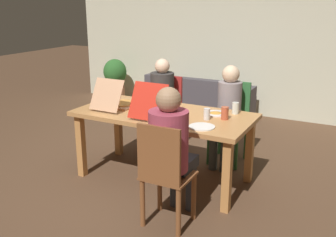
# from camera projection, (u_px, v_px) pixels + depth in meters

# --- Properties ---
(ground_plane) EXTENTS (20.00, 20.00, 0.00)m
(ground_plane) POSITION_uv_depth(u_px,v_px,m) (164.00, 178.00, 4.47)
(ground_plane) COLOR brown
(back_wall) EXTENTS (6.82, 0.12, 2.61)m
(back_wall) POSITION_uv_depth(u_px,v_px,m) (248.00, 39.00, 6.67)
(back_wall) COLOR beige
(back_wall) RESTS_ON ground
(dining_table) EXTENTS (1.93, 0.92, 0.78)m
(dining_table) POSITION_uv_depth(u_px,v_px,m) (164.00, 121.00, 4.27)
(dining_table) COLOR #C1854B
(dining_table) RESTS_ON ground
(chair_0) EXTENTS (0.41, 0.45, 0.99)m
(chair_0) POSITION_uv_depth(u_px,v_px,m) (231.00, 119.00, 4.86)
(chair_0) COLOR #316B37
(chair_0) RESTS_ON ground
(person_0) EXTENTS (0.29, 0.50, 1.22)m
(person_0) POSITION_uv_depth(u_px,v_px,m) (227.00, 108.00, 4.67)
(person_0) COLOR #3B4343
(person_0) RESTS_ON ground
(chair_1) EXTENTS (0.42, 0.38, 0.98)m
(chair_1) POSITION_uv_depth(u_px,v_px,m) (164.00, 174.00, 3.37)
(chair_1) COLOR brown
(chair_1) RESTS_ON ground
(person_1) EXTENTS (0.35, 0.53, 1.27)m
(person_1) POSITION_uv_depth(u_px,v_px,m) (171.00, 144.00, 3.41)
(person_1) COLOR #32353E
(person_1) RESTS_ON ground
(chair_2) EXTENTS (0.40, 0.43, 0.97)m
(chair_2) POSITION_uv_depth(u_px,v_px,m) (166.00, 110.00, 5.32)
(chair_2) COLOR #B42925
(chair_2) RESTS_ON ground
(person_2) EXTENTS (0.31, 0.53, 1.23)m
(person_2) POSITION_uv_depth(u_px,v_px,m) (160.00, 98.00, 5.13)
(person_2) COLOR #3E3E4A
(person_2) RESTS_ON ground
(pizza_box_0) EXTENTS (0.39, 0.57, 0.37)m
(pizza_box_0) POSITION_uv_depth(u_px,v_px,m) (159.00, 110.00, 4.16)
(pizza_box_0) COLOR red
(pizza_box_0) RESTS_ON dining_table
(pizza_box_1) EXTENTS (0.37, 0.54, 0.35)m
(pizza_box_1) POSITION_uv_depth(u_px,v_px,m) (118.00, 102.00, 4.47)
(pizza_box_1) COLOR tan
(pizza_box_1) RESTS_ON dining_table
(plate_0) EXTENTS (0.25, 0.25, 0.03)m
(plate_0) POSITION_uv_depth(u_px,v_px,m) (216.00, 113.00, 4.19)
(plate_0) COLOR white
(plate_0) RESTS_ON dining_table
(plate_1) EXTENTS (0.25, 0.25, 0.01)m
(plate_1) POSITION_uv_depth(u_px,v_px,m) (202.00, 127.00, 3.76)
(plate_1) COLOR white
(plate_1) RESTS_ON dining_table
(drinking_glass_0) EXTENTS (0.07, 0.07, 0.12)m
(drinking_glass_0) POSITION_uv_depth(u_px,v_px,m) (235.00, 108.00, 4.19)
(drinking_glass_0) COLOR silver
(drinking_glass_0) RESTS_ON dining_table
(drinking_glass_1) EXTENTS (0.07, 0.07, 0.12)m
(drinking_glass_1) POSITION_uv_depth(u_px,v_px,m) (207.00, 114.00, 3.98)
(drinking_glass_1) COLOR silver
(drinking_glass_1) RESTS_ON dining_table
(drinking_glass_2) EXTENTS (0.08, 0.08, 0.13)m
(drinking_glass_2) POSITION_uv_depth(u_px,v_px,m) (225.00, 113.00, 3.99)
(drinking_glass_2) COLOR #B95034
(drinking_glass_2) RESTS_ON dining_table
(drinking_glass_3) EXTENTS (0.06, 0.06, 0.10)m
(drinking_glass_3) POSITION_uv_depth(u_px,v_px,m) (176.00, 101.00, 4.52)
(drinking_glass_3) COLOR #DAC65F
(drinking_glass_3) RESTS_ON dining_table
(couch) EXTENTS (1.71, 0.82, 0.75)m
(couch) POSITION_uv_depth(u_px,v_px,m) (199.00, 104.00, 6.59)
(couch) COLOR #464248
(couch) RESTS_ON ground
(potted_plant) EXTENTS (0.45, 0.45, 0.86)m
(potted_plant) POSITION_uv_depth(u_px,v_px,m) (115.00, 78.00, 7.62)
(potted_plant) COLOR #B87957
(potted_plant) RESTS_ON ground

